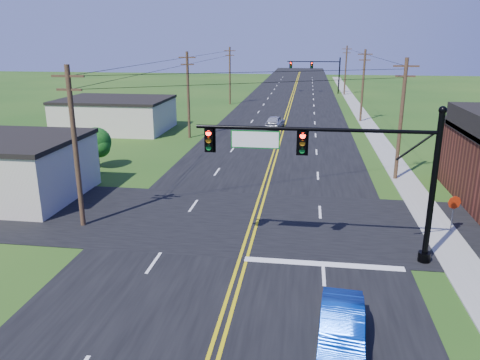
% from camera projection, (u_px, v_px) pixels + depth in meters
% --- Properties ---
extents(ground, '(260.00, 260.00, 0.00)m').
position_uv_depth(ground, '(211.00, 351.00, 16.07)').
color(ground, '#194112').
rests_on(ground, ground).
extents(road_main, '(16.00, 220.00, 0.04)m').
position_uv_depth(road_main, '(285.00, 117.00, 63.42)').
color(road_main, black).
rests_on(road_main, ground).
extents(road_cross, '(70.00, 10.00, 0.04)m').
position_uv_depth(road_cross, '(252.00, 221.00, 27.43)').
color(road_cross, black).
rests_on(road_cross, ground).
extents(sidewalk, '(2.00, 160.00, 0.08)m').
position_uv_depth(sidewalk, '(374.00, 133.00, 52.52)').
color(sidewalk, gray).
rests_on(sidewalk, ground).
extents(signal_mast_main, '(11.30, 0.60, 7.48)m').
position_uv_depth(signal_mast_main, '(335.00, 163.00, 21.68)').
color(signal_mast_main, black).
rests_on(signal_mast_main, ground).
extents(signal_mast_far, '(10.98, 0.60, 7.48)m').
position_uv_depth(signal_mast_far, '(316.00, 69.00, 89.92)').
color(signal_mast_far, black).
rests_on(signal_mast_far, ground).
extents(cream_bldg_near, '(10.20, 8.20, 4.10)m').
position_uv_depth(cream_bldg_near, '(2.00, 168.00, 31.04)').
color(cream_bldg_near, beige).
rests_on(cream_bldg_near, ground).
extents(cream_bldg_far, '(12.20, 9.20, 3.70)m').
position_uv_depth(cream_bldg_far, '(116.00, 114.00, 54.10)').
color(cream_bldg_far, beige).
rests_on(cream_bldg_far, ground).
extents(utility_pole_left_a, '(1.80, 0.28, 9.00)m').
position_uv_depth(utility_pole_left_a, '(75.00, 145.00, 25.46)').
color(utility_pole_left_a, '#392B19').
rests_on(utility_pole_left_a, ground).
extents(utility_pole_left_b, '(1.80, 0.28, 9.00)m').
position_uv_depth(utility_pole_left_b, '(188.00, 94.00, 49.14)').
color(utility_pole_left_b, '#392B19').
rests_on(utility_pole_left_b, ground).
extents(utility_pole_left_c, '(1.80, 0.28, 9.00)m').
position_uv_depth(utility_pole_left_c, '(230.00, 75.00, 74.71)').
color(utility_pole_left_c, '#392B19').
rests_on(utility_pole_left_c, ground).
extents(utility_pole_right_a, '(1.80, 0.28, 9.00)m').
position_uv_depth(utility_pole_right_a, '(401.00, 118.00, 34.21)').
color(utility_pole_right_a, '#392B19').
rests_on(utility_pole_right_a, ground).
extents(utility_pole_right_b, '(1.80, 0.28, 9.00)m').
position_uv_depth(utility_pole_right_b, '(363.00, 84.00, 58.83)').
color(utility_pole_right_b, '#392B19').
rests_on(utility_pole_right_b, ground).
extents(utility_pole_right_c, '(1.80, 0.28, 9.00)m').
position_uv_depth(utility_pole_right_c, '(346.00, 69.00, 87.24)').
color(utility_pole_right_c, '#392B19').
rests_on(utility_pole_right_c, ground).
extents(tree_right_back, '(3.00, 3.00, 4.10)m').
position_uv_depth(tree_right_back, '(469.00, 138.00, 37.77)').
color(tree_right_back, '#392B19').
rests_on(tree_right_back, ground).
extents(tree_left, '(2.40, 2.40, 3.37)m').
position_uv_depth(tree_left, '(96.00, 142.00, 38.18)').
color(tree_left, '#392B19').
rests_on(tree_left, ground).
extents(blue_car, '(1.80, 4.37, 1.41)m').
position_uv_depth(blue_car, '(342.00, 328.00, 16.17)').
color(blue_car, '#0735A8').
rests_on(blue_car, ground).
extents(distant_car, '(2.39, 4.57, 1.48)m').
position_uv_depth(distant_car, '(275.00, 122.00, 55.69)').
color(distant_car, '#B4B4B9').
rests_on(distant_car, ground).
extents(stop_sign, '(0.74, 0.22, 2.11)m').
position_uv_depth(stop_sign, '(454.00, 206.00, 25.47)').
color(stop_sign, slate).
rests_on(stop_sign, ground).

